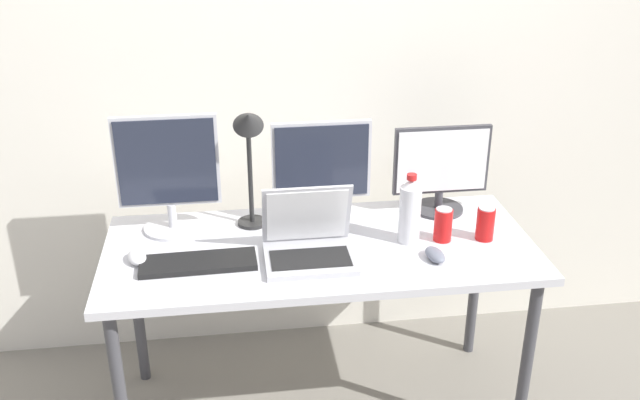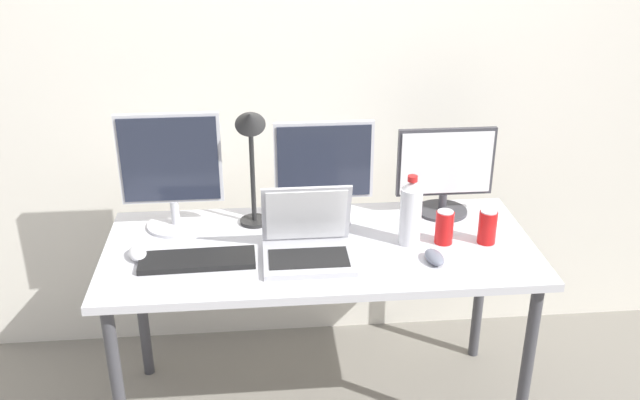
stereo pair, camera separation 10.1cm
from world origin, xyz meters
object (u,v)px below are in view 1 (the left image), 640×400
(mouse_by_laptop, at_px, (435,255))
(soda_can_by_laptop, at_px, (485,224))
(monitor_left, at_px, (168,173))
(laptop_silver, at_px, (309,242))
(mouse_by_keyboard, at_px, (137,257))
(work_desk, at_px, (320,262))
(monitor_center, at_px, (322,172))
(keyboard_main, at_px, (198,263))
(desk_lamp, at_px, (249,145))
(soda_can_near_keyboard, at_px, (443,225))
(water_bottle, at_px, (410,211))
(monitor_right, at_px, (441,169))

(mouse_by_laptop, distance_m, soda_can_by_laptop, 0.26)
(monitor_left, relative_size, soda_can_by_laptop, 3.56)
(laptop_silver, height_order, mouse_by_keyboard, laptop_silver)
(work_desk, height_order, mouse_by_keyboard, mouse_by_keyboard)
(mouse_by_keyboard, xyz_separation_m, soda_can_by_laptop, (1.25, 0.00, 0.04))
(monitor_left, bearing_deg, monitor_center, -0.37)
(mouse_by_laptop, bearing_deg, keyboard_main, 168.70)
(monitor_center, distance_m, desk_lamp, 0.30)
(monitor_center, bearing_deg, desk_lamp, -172.45)
(monitor_center, height_order, mouse_by_keyboard, monitor_center)
(soda_can_near_keyboard, bearing_deg, desk_lamp, 165.15)
(mouse_by_laptop, bearing_deg, monitor_left, 152.15)
(monitor_left, height_order, water_bottle, monitor_left)
(monitor_left, xyz_separation_m, desk_lamp, (0.30, -0.04, 0.11))
(monitor_center, relative_size, mouse_by_laptop, 3.67)
(monitor_right, distance_m, desk_lamp, 0.76)
(monitor_left, relative_size, desk_lamp, 0.91)
(mouse_by_keyboard, bearing_deg, monitor_right, -4.13)
(mouse_by_laptop, bearing_deg, monitor_right, 65.51)
(monitor_left, xyz_separation_m, water_bottle, (0.86, -0.21, -0.11))
(monitor_left, bearing_deg, soda_can_near_keyboard, -12.65)
(mouse_by_keyboard, height_order, mouse_by_laptop, mouse_by_keyboard)
(monitor_right, distance_m, soda_can_by_laptop, 0.30)
(mouse_by_laptop, distance_m, desk_lamp, 0.76)
(soda_can_by_laptop, bearing_deg, water_bottle, 175.59)
(work_desk, xyz_separation_m, monitor_center, (0.03, 0.20, 0.28))
(monitor_left, bearing_deg, monitor_right, 1.52)
(work_desk, height_order, laptop_silver, laptop_silver)
(laptop_silver, relative_size, water_bottle, 1.18)
(monitor_left, xyz_separation_m, laptop_silver, (0.48, -0.28, -0.17))
(monitor_left, xyz_separation_m, monitor_right, (1.04, 0.03, -0.05))
(water_bottle, relative_size, soda_can_by_laptop, 2.10)
(keyboard_main, xyz_separation_m, soda_can_by_laptop, (1.04, 0.06, 0.05))
(mouse_by_laptop, bearing_deg, soda_can_by_laptop, 22.50)
(soda_can_near_keyboard, bearing_deg, monitor_left, 167.35)
(mouse_by_keyboard, bearing_deg, desk_lamp, 8.73)
(monitor_center, xyz_separation_m, water_bottle, (0.29, -0.21, -0.08))
(work_desk, height_order, soda_can_by_laptop, soda_can_by_laptop)
(work_desk, relative_size, monitor_left, 3.46)
(monitor_right, distance_m, mouse_by_keyboard, 1.19)
(monitor_left, height_order, laptop_silver, monitor_left)
(mouse_by_keyboard, height_order, soda_can_by_laptop, soda_can_by_laptop)
(monitor_left, distance_m, water_bottle, 0.89)
(monitor_center, relative_size, water_bottle, 1.52)
(monitor_right, relative_size, desk_lamp, 0.77)
(monitor_right, height_order, laptop_silver, monitor_right)
(keyboard_main, distance_m, mouse_by_laptop, 0.82)
(monitor_center, xyz_separation_m, laptop_silver, (-0.08, -0.28, -0.15))
(laptop_silver, bearing_deg, soda_can_near_keyboard, 6.80)
(keyboard_main, bearing_deg, monitor_left, 107.44)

